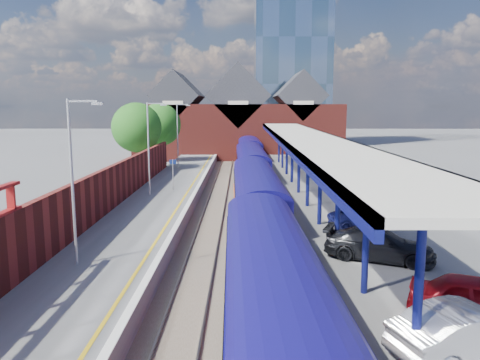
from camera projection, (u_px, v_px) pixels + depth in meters
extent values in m
plane|color=#5B5B5E|center=(236.00, 189.00, 43.82)|extent=(240.00, 240.00, 0.00)
cube|color=#473D33|center=(234.00, 213.00, 33.94)|extent=(6.00, 76.00, 0.06)
cube|color=slate|center=(204.00, 212.00, 33.93)|extent=(0.07, 76.00, 0.14)
cube|color=slate|center=(224.00, 212.00, 33.93)|extent=(0.07, 76.00, 0.14)
cube|color=slate|center=(245.00, 212.00, 33.92)|extent=(0.07, 76.00, 0.14)
cube|color=slate|center=(265.00, 212.00, 33.91)|extent=(0.07, 76.00, 0.14)
cube|color=#565659|center=(159.00, 207.00, 33.89)|extent=(5.00, 76.00, 1.00)
cube|color=#565659|center=(317.00, 207.00, 33.83)|extent=(6.00, 76.00, 1.00)
cube|color=silver|center=(191.00, 200.00, 33.80)|extent=(0.30, 76.00, 0.05)
cube|color=silver|center=(278.00, 200.00, 33.77)|extent=(0.30, 76.00, 0.05)
cube|color=yellow|center=(182.00, 200.00, 33.80)|extent=(0.14, 76.00, 0.01)
cube|color=#120C5A|center=(272.00, 297.00, 14.32)|extent=(3.18, 16.06, 2.50)
cube|color=#120C5A|center=(273.00, 258.00, 14.13)|extent=(3.18, 16.06, 0.60)
cube|color=#120C5A|center=(256.00, 195.00, 30.72)|extent=(3.18, 16.06, 2.50)
cube|color=#120C5A|center=(256.00, 177.00, 30.53)|extent=(3.18, 16.06, 0.60)
cube|color=#120C5A|center=(251.00, 164.00, 47.12)|extent=(3.18, 16.06, 2.50)
cube|color=#120C5A|center=(251.00, 152.00, 46.92)|extent=(3.18, 16.06, 0.60)
cube|color=#120C5A|center=(249.00, 149.00, 63.51)|extent=(3.18, 16.06, 2.50)
cube|color=#120C5A|center=(249.00, 140.00, 63.32)|extent=(3.18, 16.06, 0.60)
cube|color=black|center=(236.00, 171.00, 38.86)|extent=(0.04, 60.54, 0.70)
cube|color=#FF5010|center=(236.00, 181.00, 38.98)|extent=(0.03, 55.27, 0.30)
cube|color=#AC0B16|center=(236.00, 184.00, 39.02)|extent=(0.03, 55.27, 0.30)
cube|color=black|center=(248.00, 157.00, 69.30)|extent=(2.00, 2.40, 0.60)
cylinder|color=#0D1151|center=(418.00, 292.00, 11.70)|extent=(0.24, 0.24, 4.20)
cylinder|color=#0D1151|center=(366.00, 237.00, 16.64)|extent=(0.24, 0.24, 4.20)
cylinder|color=#0D1151|center=(338.00, 207.00, 21.58)|extent=(0.24, 0.24, 4.20)
cylinder|color=#0D1151|center=(320.00, 188.00, 26.52)|extent=(0.24, 0.24, 4.20)
cylinder|color=#0D1151|center=(308.00, 175.00, 31.46)|extent=(0.24, 0.24, 4.20)
cylinder|color=#0D1151|center=(299.00, 166.00, 36.40)|extent=(0.24, 0.24, 4.20)
cylinder|color=#0D1151|center=(292.00, 159.00, 41.34)|extent=(0.24, 0.24, 4.20)
cylinder|color=#0D1151|center=(287.00, 153.00, 46.28)|extent=(0.24, 0.24, 4.20)
cylinder|color=#0D1151|center=(283.00, 149.00, 51.22)|extent=(0.24, 0.24, 4.20)
cylinder|color=#0D1151|center=(279.00, 145.00, 56.15)|extent=(0.24, 0.24, 4.20)
cube|color=beige|center=(308.00, 138.00, 35.06)|extent=(4.50, 52.00, 0.25)
cube|color=#0D1151|center=(279.00, 140.00, 35.09)|extent=(0.20, 52.00, 0.55)
cube|color=#0D1151|center=(336.00, 140.00, 35.07)|extent=(0.20, 52.00, 0.55)
cylinder|color=#A5A8AA|center=(72.00, 184.00, 19.44)|extent=(0.12, 0.12, 7.00)
cube|color=#A5A8AA|center=(82.00, 101.00, 18.91)|extent=(1.20, 0.08, 0.08)
cube|color=#A5A8AA|center=(97.00, 104.00, 18.92)|extent=(0.45, 0.18, 0.12)
cylinder|color=#A5A8AA|center=(149.00, 149.00, 35.25)|extent=(0.12, 0.12, 7.00)
cube|color=#A5A8AA|center=(155.00, 104.00, 34.72)|extent=(1.20, 0.08, 0.08)
cube|color=#A5A8AA|center=(163.00, 105.00, 34.73)|extent=(0.45, 0.18, 0.12)
cylinder|color=#A5A8AA|center=(178.00, 136.00, 51.05)|extent=(0.12, 0.12, 7.00)
cube|color=#A5A8AA|center=(182.00, 104.00, 50.52)|extent=(1.20, 0.08, 0.08)
cube|color=#A5A8AA|center=(188.00, 105.00, 50.53)|extent=(0.45, 0.18, 0.12)
cylinder|color=#A5A8AA|center=(173.00, 175.00, 37.57)|extent=(0.08, 0.08, 2.50)
cube|color=#0C194C|center=(173.00, 162.00, 37.40)|extent=(0.55, 0.06, 0.35)
cube|color=maroon|center=(96.00, 197.00, 27.68)|extent=(0.35, 50.00, 2.80)
cube|color=maroon|center=(11.00, 198.00, 17.51)|extent=(0.30, 0.12, 1.00)
cube|color=maroon|center=(238.00, 131.00, 70.86)|extent=(30.00, 12.00, 8.00)
cube|color=#232328|center=(179.00, 96.00, 70.09)|extent=(7.13, 12.00, 7.13)
cube|color=#232328|center=(238.00, 96.00, 70.05)|extent=(9.16, 12.00, 9.16)
cube|color=#232328|center=(298.00, 96.00, 70.00)|extent=(7.13, 12.00, 7.13)
cube|color=beige|center=(173.00, 103.00, 64.27)|extent=(2.80, 0.15, 0.50)
cube|color=beige|center=(238.00, 103.00, 64.22)|extent=(2.80, 0.15, 0.50)
cube|color=beige|center=(304.00, 103.00, 64.18)|extent=(2.80, 0.15, 0.50)
cube|color=slate|center=(291.00, 42.00, 90.05)|extent=(14.00, 14.00, 40.00)
cylinder|color=#382314|center=(138.00, 161.00, 49.49)|extent=(0.44, 0.44, 4.00)
sphere|color=#1B4D14|center=(137.00, 128.00, 48.94)|extent=(5.20, 5.20, 5.20)
sphere|color=#1B4D14|center=(144.00, 135.00, 48.55)|extent=(3.20, 3.20, 3.20)
cylinder|color=#382314|center=(160.00, 153.00, 57.38)|extent=(0.44, 0.44, 4.00)
sphere|color=#1B4D14|center=(160.00, 125.00, 56.84)|extent=(5.20, 5.20, 5.20)
sphere|color=#1B4D14|center=(166.00, 131.00, 56.45)|extent=(3.20, 3.20, 3.20)
imported|color=silver|center=(472.00, 332.00, 12.45)|extent=(4.79, 2.94, 1.49)
imported|color=black|center=(379.00, 244.00, 20.53)|extent=(5.11, 3.58, 1.37)
imported|color=navy|center=(363.00, 218.00, 26.09)|extent=(4.06, 2.42, 1.06)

